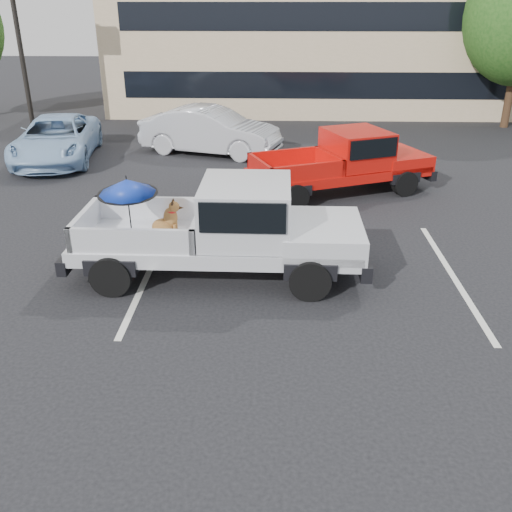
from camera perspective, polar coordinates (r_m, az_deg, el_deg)
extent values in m
plane|color=black|center=(9.55, 4.86, -7.16)|extent=(90.00, 90.00, 0.00)
cube|color=silver|center=(11.55, -10.64, -1.54)|extent=(0.12, 5.00, 0.01)
cube|color=silver|center=(11.83, 19.09, -1.90)|extent=(0.12, 5.00, 0.01)
cube|color=tan|center=(29.28, 7.30, 20.56)|extent=(20.00, 8.00, 6.00)
cube|color=black|center=(25.50, 7.89, 16.54)|extent=(18.00, 0.08, 1.10)
cube|color=black|center=(25.26, 8.27, 22.61)|extent=(18.00, 0.08, 1.10)
cylinder|color=black|center=(24.13, -22.40, 18.17)|extent=(0.18, 0.18, 6.00)
cylinder|color=#332114|center=(26.18, 24.04, 14.63)|extent=(0.32, 0.32, 2.73)
cylinder|color=#332114|center=(32.96, 13.97, 17.77)|extent=(0.32, 0.32, 2.86)
ellipsoid|color=#194714|center=(32.77, 14.55, 22.95)|extent=(4.68, 4.68, 5.38)
cylinder|color=black|center=(10.68, -14.27, -1.93)|extent=(0.76, 0.29, 0.76)
cylinder|color=black|center=(12.28, -11.97, 1.91)|extent=(0.76, 0.29, 0.76)
cylinder|color=black|center=(10.25, 5.42, -2.39)|extent=(0.76, 0.29, 0.76)
cylinder|color=black|center=(11.91, 5.06, 1.64)|extent=(0.76, 0.29, 0.76)
cube|color=silver|center=(11.00, -3.86, 1.32)|extent=(5.41, 1.99, 0.28)
cube|color=silver|center=(10.89, 6.64, 2.14)|extent=(1.52, 1.94, 0.46)
cube|color=black|center=(11.12, 10.40, 0.24)|extent=(0.23, 1.96, 0.30)
cube|color=black|center=(11.69, -17.35, 0.74)|extent=(0.21, 1.96, 0.28)
cube|color=silver|center=(10.71, -1.03, 4.61)|extent=(1.67, 1.86, 1.05)
cube|color=black|center=(10.64, -1.03, 5.62)|extent=(1.53, 1.96, 0.55)
cube|color=black|center=(11.23, -11.24, 1.71)|extent=(2.32, 1.87, 0.10)
cube|color=silver|center=(11.91, -10.43, 4.68)|extent=(2.30, 0.13, 0.50)
cube|color=silver|center=(10.34, -12.45, 1.36)|extent=(2.30, 0.13, 0.50)
cube|color=silver|center=(11.43, -16.74, 3.15)|extent=(0.12, 1.84, 0.50)
cube|color=silver|center=(10.91, -5.74, 3.08)|extent=(0.12, 1.84, 0.50)
ellipsoid|color=brown|center=(11.24, -9.27, 2.97)|extent=(0.44, 0.37, 0.29)
cylinder|color=brown|center=(11.14, -8.13, 2.65)|extent=(0.06, 0.06, 0.22)
cylinder|color=brown|center=(11.28, -8.00, 2.93)|extent=(0.06, 0.06, 0.22)
ellipsoid|color=brown|center=(11.15, -8.55, 3.84)|extent=(0.28, 0.25, 0.39)
cylinder|color=red|center=(11.10, -8.49, 4.45)|extent=(0.19, 0.19, 0.04)
sphere|color=brown|center=(11.06, -8.20, 4.90)|extent=(0.21, 0.21, 0.21)
cone|color=black|center=(11.04, -7.58, 4.80)|extent=(0.15, 0.10, 0.10)
cone|color=black|center=(10.97, -8.38, 5.34)|extent=(0.07, 0.07, 0.11)
cone|color=black|center=(11.07, -8.27, 5.53)|extent=(0.07, 0.07, 0.11)
cylinder|color=brown|center=(11.31, -10.05, 2.55)|extent=(0.26, 0.05, 0.09)
cylinder|color=black|center=(10.86, -12.51, 4.05)|extent=(0.02, 0.10, 1.05)
cone|color=#122EA1|center=(10.68, -12.78, 6.78)|extent=(1.10, 1.12, 0.36)
cylinder|color=black|center=(10.63, -12.86, 7.60)|extent=(0.02, 0.02, 0.10)
cylinder|color=black|center=(10.72, -12.71, 6.12)|extent=(1.10, 1.10, 0.09)
cylinder|color=black|center=(14.54, 3.94, 5.87)|extent=(0.74, 0.50, 0.69)
cylinder|color=black|center=(16.00, 1.44, 7.69)|extent=(0.74, 0.50, 0.69)
cylinder|color=black|center=(16.13, 14.66, 7.03)|extent=(0.74, 0.50, 0.69)
cylinder|color=black|center=(17.46, 11.55, 8.65)|extent=(0.74, 0.50, 0.69)
cube|color=red|center=(15.91, 8.28, 8.32)|extent=(5.19, 3.50, 0.25)
cube|color=red|center=(16.79, 13.85, 9.41)|extent=(1.93, 2.14, 0.42)
cube|color=black|center=(17.26, 15.63, 8.44)|extent=(0.85, 1.71, 0.27)
cube|color=black|center=(14.94, -0.27, 6.88)|extent=(0.84, 1.71, 0.25)
cube|color=red|center=(15.99, 10.02, 10.59)|extent=(2.03, 2.12, 0.95)
cube|color=black|center=(15.95, 10.07, 11.22)|extent=(1.94, 2.15, 0.50)
cube|color=black|center=(15.31, 3.92, 8.09)|extent=(2.57, 2.35, 0.09)
cube|color=red|center=(15.93, 2.75, 9.80)|extent=(1.96, 0.89, 0.45)
cube|color=red|center=(14.55, 5.25, 8.28)|extent=(1.96, 0.89, 0.45)
cube|color=red|center=(14.86, 0.39, 8.73)|extent=(0.73, 1.58, 0.45)
cube|color=red|center=(15.67, 7.32, 9.37)|extent=(0.73, 1.58, 0.45)
imported|color=silver|center=(19.99, -4.58, 12.38)|extent=(5.02, 2.97, 1.56)
imported|color=#92B6DA|center=(20.19, -19.34, 10.98)|extent=(3.03, 5.34, 1.40)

